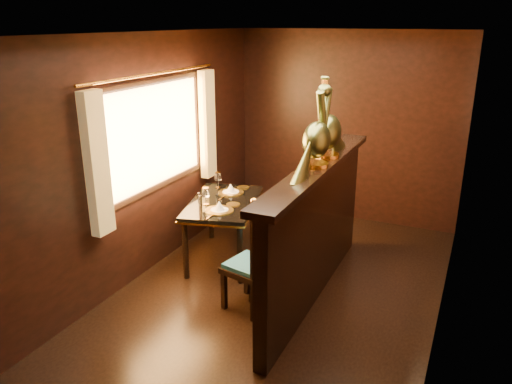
# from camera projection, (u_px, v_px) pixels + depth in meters

# --- Properties ---
(ground) EXTENTS (5.00, 5.00, 0.00)m
(ground) POSITION_uv_depth(u_px,v_px,m) (272.00, 302.00, 4.86)
(ground) COLOR black
(ground) RESTS_ON ground
(room_shell) EXTENTS (3.04, 5.04, 2.52)m
(room_shell) POSITION_uv_depth(u_px,v_px,m) (265.00, 143.00, 4.39)
(room_shell) COLOR black
(room_shell) RESTS_ON ground
(partition) EXTENTS (0.26, 2.70, 1.36)m
(partition) POSITION_uv_depth(u_px,v_px,m) (315.00, 229.00, 4.76)
(partition) COLOR black
(partition) RESTS_ON ground
(dining_table) EXTENTS (1.01, 1.34, 0.90)m
(dining_table) POSITION_uv_depth(u_px,v_px,m) (223.00, 206.00, 5.56)
(dining_table) COLOR black
(dining_table) RESTS_ON ground
(chair_left) EXTENTS (0.51, 0.53, 1.20)m
(chair_left) POSITION_uv_depth(u_px,v_px,m) (260.00, 251.00, 4.53)
(chair_left) COLOR black
(chair_left) RESTS_ON ground
(chair_right) EXTENTS (0.56, 0.57, 1.21)m
(chair_right) POSITION_uv_depth(u_px,v_px,m) (282.00, 236.00, 4.82)
(chair_right) COLOR black
(chair_right) RESTS_ON ground
(peacock_left) EXTENTS (0.25, 0.65, 0.78)m
(peacock_left) POSITION_uv_depth(u_px,v_px,m) (317.00, 124.00, 4.34)
(peacock_left) COLOR #1B512D
(peacock_left) RESTS_ON partition
(peacock_right) EXTENTS (0.25, 0.66, 0.78)m
(peacock_right) POSITION_uv_depth(u_px,v_px,m) (329.00, 117.00, 4.63)
(peacock_right) COLOR #1B512D
(peacock_right) RESTS_ON partition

